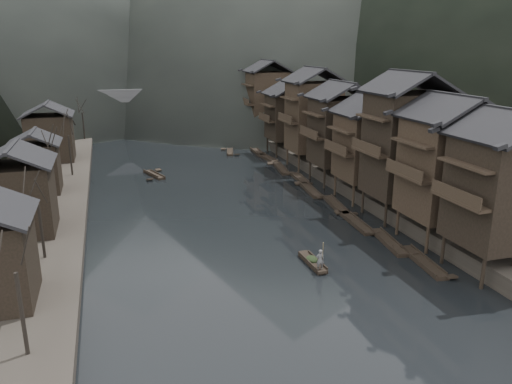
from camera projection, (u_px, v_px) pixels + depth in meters
name	position (u px, v px, depth m)	size (l,w,h in m)	color
water	(263.00, 257.00, 43.69)	(300.00, 300.00, 0.00)	black
right_bank	(381.00, 143.00, 89.83)	(40.00, 200.00, 1.80)	#2D2823
stilt_houses	(346.00, 118.00, 63.73)	(9.00, 67.60, 15.62)	black
left_houses	(31.00, 160.00, 54.89)	(8.10, 53.20, 8.73)	black
bare_trees	(65.00, 145.00, 58.28)	(3.89, 73.57, 7.78)	black
moored_sampans	(312.00, 189.00, 63.40)	(2.61, 54.89, 0.47)	black
midriver_boats	(187.00, 146.00, 90.81)	(16.52, 47.53, 0.45)	black
stone_bridge	(163.00, 106.00, 108.34)	(40.00, 6.00, 9.00)	#4C4C4F
hero_sampan	(313.00, 262.00, 42.18)	(1.04, 4.53, 0.43)	black
cargo_heap	(312.00, 256.00, 42.22)	(0.99, 1.30, 0.60)	black
boatman	(320.00, 257.00, 40.40)	(0.66, 0.43, 1.81)	#605F62
bamboo_pole	(324.00, 227.00, 39.72)	(0.06, 0.06, 3.84)	#8C7A51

